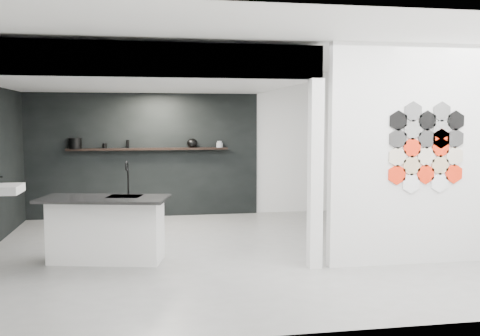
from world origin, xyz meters
name	(u,v)px	position (x,y,z in m)	size (l,w,h in m)	color
floor	(237,251)	(0.00, 0.00, -0.01)	(7.00, 6.00, 0.01)	slate
partition_panel	(421,155)	(2.23, -1.00, 1.40)	(2.45, 0.15, 2.80)	silver
bay_clad_back	(143,155)	(-1.30, 2.97, 1.18)	(4.40, 0.04, 2.35)	black
bulkhead	(141,73)	(-1.30, 1.00, 2.55)	(4.40, 4.00, 0.40)	silver
corner_column	(315,174)	(0.82, -1.00, 1.18)	(0.16, 0.16, 2.35)	silver
fascia_beam	(139,59)	(-1.30, -0.92, 2.55)	(4.40, 0.16, 0.40)	silver
wall_basin	(6,189)	(-3.24, 0.80, 0.85)	(0.40, 0.60, 0.12)	silver
display_shelf	(148,149)	(-1.20, 2.87, 1.30)	(3.00, 0.15, 0.04)	black
kitchen_island	(106,228)	(-1.77, -0.26, 0.44)	(1.74, 1.06, 1.31)	silver
stockpot	(75,143)	(-2.53, 2.87, 1.42)	(0.24, 0.24, 0.19)	black
kettle	(192,143)	(-0.38, 2.87, 1.41)	(0.20, 0.20, 0.17)	black
glass_bowl	(220,145)	(0.15, 2.87, 1.36)	(0.12, 0.12, 0.09)	gray
glass_vase	(220,144)	(0.15, 2.87, 1.38)	(0.09, 0.09, 0.12)	gray
bottle_dark	(128,144)	(-1.58, 2.87, 1.40)	(0.06, 0.06, 0.15)	black
utensil_cup	(105,146)	(-2.00, 2.87, 1.37)	(0.07, 0.07, 0.09)	black
hex_tile_cluster	(427,147)	(2.26, -1.09, 1.50)	(1.04, 0.02, 1.16)	red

